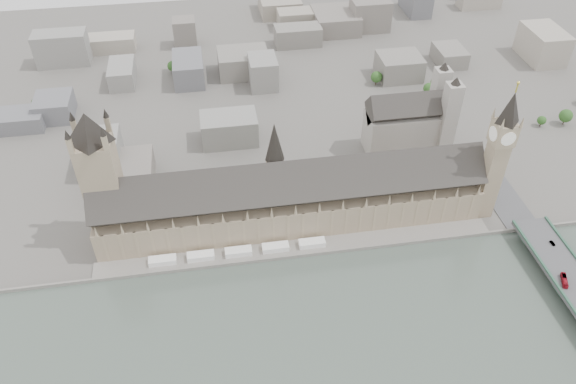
{
  "coord_description": "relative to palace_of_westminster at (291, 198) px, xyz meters",
  "views": [
    {
      "loc": [
        -48.91,
        -268.53,
        276.21
      ],
      "look_at": [
        -1.93,
        20.98,
        27.63
      ],
      "focal_mm": 35.0,
      "sensor_mm": 36.0,
      "label": 1
    }
  ],
  "objects": [
    {
      "name": "ground",
      "position": [
        0.0,
        -19.7,
        -22.71
      ],
      "size": [
        900.0,
        900.0,
        0.0
      ],
      "primitive_type": "plane",
      "color": "#595651",
      "rests_on": "ground"
    },
    {
      "name": "embankment_wall",
      "position": [
        0.0,
        -34.7,
        -21.21
      ],
      "size": [
        600.0,
        1.5,
        3.0
      ],
      "primitive_type": "cube",
      "color": "slate",
      "rests_on": "ground"
    },
    {
      "name": "river_terrace",
      "position": [
        0.0,
        -27.2,
        -21.71
      ],
      "size": [
        270.0,
        15.0,
        2.0
      ],
      "primitive_type": "cube",
      "color": "slate",
      "rests_on": "ground"
    },
    {
      "name": "terrace_tents",
      "position": [
        -40.0,
        -26.7,
        -18.71
      ],
      "size": [
        118.0,
        7.0,
        4.0
      ],
      "color": "white",
      "rests_on": "river_terrace"
    },
    {
      "name": "palace_of_westminster",
      "position": [
        0.0,
        0.0,
        0.0
      ],
      "size": [
        265.0,
        40.73,
        55.44
      ],
      "color": "gray",
      "rests_on": "ground"
    },
    {
      "name": "elizabeth_tower",
      "position": [
        138.0,
        -11.7,
        35.38
      ],
      "size": [
        17.0,
        17.0,
        107.5
      ],
      "color": "gray",
      "rests_on": "ground"
    },
    {
      "name": "victoria_tower",
      "position": [
        -122.0,
        6.3,
        32.5
      ],
      "size": [
        30.0,
        30.0,
        100.0
      ],
      "color": "gray",
      "rests_on": "ground"
    },
    {
      "name": "central_tower",
      "position": [
        -10.0,
        6.3,
        35.21
      ],
      "size": [
        13.0,
        13.0,
        48.0
      ],
      "color": "gray",
      "rests_on": "ground"
    },
    {
      "name": "westminster_abbey",
      "position": [
        110.92,
        75.3,
        2.38
      ],
      "size": [
        68.0,
        36.0,
        64.0
      ],
      "color": "#A7A197",
      "rests_on": "ground"
    },
    {
      "name": "city_skyline_inland",
      "position": [
        0.0,
        225.3,
        -3.71
      ],
      "size": [
        720.0,
        360.0,
        38.0
      ],
      "primitive_type": null,
      "color": "gray",
      "rests_on": "ground"
    },
    {
      "name": "park_trees",
      "position": [
        -10.0,
        40.3,
        -15.21
      ],
      "size": [
        110.0,
        30.0,
        15.0
      ],
      "primitive_type": null,
      "color": "#1D4317",
      "rests_on": "ground"
    },
    {
      "name": "red_bus_north",
      "position": [
        155.47,
        -90.58,
        -10.82
      ],
      "size": [
        6.69,
        11.94,
        3.27
      ],
      "primitive_type": "imported",
      "rotation": [
        0.0,
        0.0,
        -0.36
      ],
      "color": "maroon",
      "rests_on": "westminster_bridge"
    },
    {
      "name": "car_silver",
      "position": [
        165.42,
        -58.98,
        -11.71
      ],
      "size": [
        2.31,
        4.75,
        1.5
      ],
      "primitive_type": "imported",
      "rotation": [
        0.0,
        0.0,
        0.16
      ],
      "color": "gray",
      "rests_on": "westminster_bridge"
    },
    {
      "name": "car_approach",
      "position": [
        166.86,
        38.75,
        -11.63
      ],
      "size": [
        3.68,
        6.09,
        1.65
      ],
      "primitive_type": "imported",
      "rotation": [
        0.0,
        0.0,
        0.26
      ],
      "color": "gray",
      "rests_on": "westminster_bridge"
    }
  ]
}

